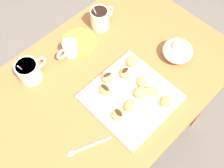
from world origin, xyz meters
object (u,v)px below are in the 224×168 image
Objects in this scene: beignet_2 at (107,77)px; beignet_9 at (130,106)px; pastry_plate_square at (131,97)px; beignet_6 at (125,73)px; beignet_5 at (119,115)px; beignet_8 at (152,91)px; beignet_0 at (105,90)px; beignet_3 at (140,93)px; beignet_4 at (132,61)px; beignet_1 at (142,82)px; cream_pitcher_white at (69,49)px; dining_table at (104,98)px; coffee_mug_cream_left at (29,71)px; beignet_7 at (166,101)px; coffee_mug_cream_right at (100,18)px; ice_cream_bowl at (178,50)px; saucer_lime_left at (79,42)px.

beignet_9 is (-0.03, -0.14, 0.00)m from beignet_2.
pastry_plate_square is 6.59× the size of beignet_6.
beignet_5 is 0.96× the size of beignet_8.
beignet_0 reaches higher than beignet_8.
pastry_plate_square is 0.04m from beignet_3.
beignet_5 is (-0.20, -0.12, -0.00)m from beignet_4.
beignet_1 is at bearing 7.35° from pastry_plate_square.
beignet_8 is at bearing -7.52° from beignet_5.
beignet_5 is at bearing 172.48° from beignet_8.
cream_pitcher_white is 0.25m from beignet_6.
beignet_0 is (-0.03, -0.04, 0.17)m from dining_table.
beignet_9 reaches higher than beignet_5.
coffee_mug_cream_left is 0.41m from beignet_4.
beignet_0 is 0.06m from beignet_2.
cream_pitcher_white is 0.21m from beignet_2.
coffee_mug_cream_left is 0.54m from beignet_7.
cream_pitcher_white is 2.07× the size of beignet_9.
coffee_mug_cream_left reaches higher than beignet_5.
coffee_mug_cream_right is 0.40m from beignet_8.
beignet_7 is at bearing -151.88° from ice_cream_bowl.
coffee_mug_cream_right reaches higher than coffee_mug_cream_left.
coffee_mug_cream_right reaches higher than beignet_3.
dining_table is at bearing 101.55° from pastry_plate_square.
dining_table is 7.18× the size of saucer_lime_left.
beignet_4 is 0.93× the size of beignet_8.
pastry_plate_square is 0.05m from beignet_9.
dining_table is 7.55× the size of coffee_mug_cream_right.
saucer_lime_left is at bearing 125.90° from ice_cream_bowl.
pastry_plate_square is 5.61× the size of beignet_8.
beignet_8 is (0.08, -0.16, -0.00)m from beignet_2.
coffee_mug_cream_left is 0.93× the size of coffee_mug_cream_right.
coffee_mug_cream_right is at bearing 1.89° from saucer_lime_left.
coffee_mug_cream_right is 0.39m from beignet_3.
beignet_2 is (-0.05, -0.23, 0.03)m from saucer_lime_left.
beignet_6 is (-0.23, 0.08, -0.00)m from ice_cream_bowl.
coffee_mug_cream_left reaches higher than ice_cream_bowl.
beignet_1 is at bearing 89.38° from beignet_7.
cream_pitcher_white reaches higher than beignet_5.
dining_table is 8.69× the size of ice_cream_bowl.
beignet_5 is at bearing -165.25° from pastry_plate_square.
beignet_3 reaches higher than beignet_2.
cream_pitcher_white is at bearing -173.16° from coffee_mug_cream_right.
beignet_5 is (-0.06, -0.35, -0.01)m from cream_pitcher_white.
beignet_2 is 0.16m from beignet_5.
coffee_mug_cream_right is at bearing 61.16° from beignet_9.
coffee_mug_cream_left is (-0.21, 0.35, 0.04)m from pastry_plate_square.
beignet_9 is at bearing -80.39° from beignet_0.
beignet_4 is (0.04, 0.09, 0.00)m from beignet_1.
coffee_mug_cream_right is at bearing 77.72° from beignet_7.
pastry_plate_square is 5.82× the size of beignet_5.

